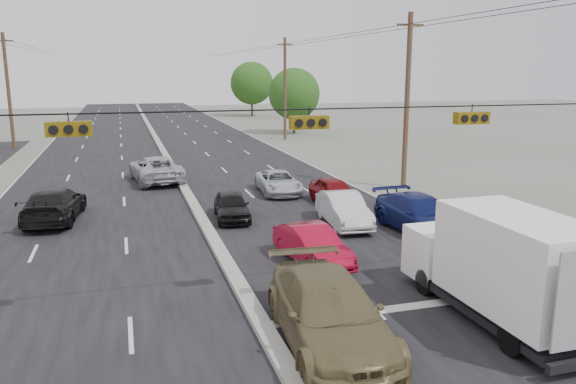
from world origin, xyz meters
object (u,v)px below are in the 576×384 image
object	(u,v)px
tree_right_mid	(294,94)
red_sedan	(312,246)
utility_pole_right_b	(407,101)
oncoming_far	(156,169)
queue_car_d	(421,215)
utility_pole_right_c	(285,88)
tan_sedan	(329,314)
black_suv	(519,260)
queue_car_a	(232,206)
queue_car_e	(334,192)
utility_pole_left_c	(8,91)
box_truck	(500,264)
oncoming_near	(54,205)
queue_car_c	(278,182)
tree_right_far	(252,83)
queue_car_b	(344,210)

from	to	relation	value
tree_right_mid	red_sedan	size ratio (longest dim) A/B	1.75
utility_pole_right_b	red_sedan	world-z (taller)	utility_pole_right_b
utility_pole_right_b	oncoming_far	world-z (taller)	utility_pole_right_b
queue_car_d	red_sedan	bearing A→B (deg)	-160.50
utility_pole_right_c	tan_sedan	size ratio (longest dim) A/B	1.69
utility_pole_right_b	black_suv	world-z (taller)	utility_pole_right_b
utility_pole_right_c	oncoming_far	distance (m)	23.88
tan_sedan	queue_car_a	distance (m)	12.85
queue_car_e	queue_car_a	bearing A→B (deg)	-168.77
utility_pole_right_c	queue_car_d	bearing A→B (deg)	-96.42
utility_pole_right_b	tan_sedan	bearing A→B (deg)	-123.13
tan_sedan	oncoming_far	bearing A→B (deg)	101.16
tan_sedan	utility_pole_right_b	bearing A→B (deg)	61.11
red_sedan	queue_car_a	world-z (taller)	red_sedan
utility_pole_left_c	queue_car_e	world-z (taller)	utility_pole_left_c
box_truck	oncoming_near	size ratio (longest dim) A/B	1.17
utility_pole_right_b	black_suv	size ratio (longest dim) A/B	1.55
utility_pole_right_b	oncoming_near	xyz separation A→B (m)	(-18.99, -2.13, -4.33)
red_sedan	queue_car_c	distance (m)	11.92
tree_right_far	oncoming_near	size ratio (longest dim) A/B	1.52
queue_car_e	red_sedan	bearing A→B (deg)	-117.54
utility_pole_right_c	red_sedan	world-z (taller)	utility_pole_right_c
utility_pole_right_c	oncoming_far	world-z (taller)	utility_pole_right_c
utility_pole_left_c	black_suv	world-z (taller)	utility_pole_left_c
red_sedan	queue_car_c	xyz separation A→B (m)	(2.01, 11.75, -0.04)
box_truck	queue_car_a	bearing A→B (deg)	110.81
tree_right_far	oncoming_far	bearing A→B (deg)	-109.57
box_truck	queue_car_b	bearing A→B (deg)	91.63
utility_pole_left_c	box_truck	xyz separation A→B (m)	(18.89, -41.91, -3.49)
tree_right_mid	utility_pole_right_c	bearing A→B (deg)	-116.57
queue_car_a	oncoming_far	xyz separation A→B (m)	(-2.80, 10.22, 0.17)
tree_right_mid	queue_car_d	world-z (taller)	tree_right_mid
utility_pole_left_c	queue_car_a	bearing A→B (deg)	-64.51
tree_right_far	oncoming_far	xyz separation A→B (m)	(-17.40, -48.93, -4.15)
queue_car_d	queue_car_e	world-z (taller)	queue_car_d
oncoming_near	queue_car_d	bearing A→B (deg)	162.95
queue_car_c	tree_right_far	bearing A→B (deg)	81.68
tree_right_far	black_suv	bearing A→B (deg)	-96.05
tree_right_mid	box_truck	xyz separation A→B (m)	(-8.61, -46.91, -2.72)
utility_pole_right_b	queue_car_b	world-z (taller)	utility_pole_right_b
tan_sedan	tree_right_mid	bearing A→B (deg)	78.11
tree_right_far	utility_pole_left_c	bearing A→B (deg)	-133.53
tree_right_mid	tree_right_far	size ratio (longest dim) A/B	0.88
black_suv	queue_car_a	world-z (taller)	black_suv
queue_car_e	oncoming_far	bearing A→B (deg)	131.75
tree_right_far	red_sedan	xyz separation A→B (m)	(-13.00, -66.04, -4.29)
oncoming_near	utility_pole_right_c	bearing A→B (deg)	-118.84
box_truck	tree_right_far	bearing A→B (deg)	81.82
tan_sedan	queue_car_e	xyz separation A→B (m)	(5.60, 14.10, -0.16)
oncoming_near	queue_car_b	bearing A→B (deg)	166.31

